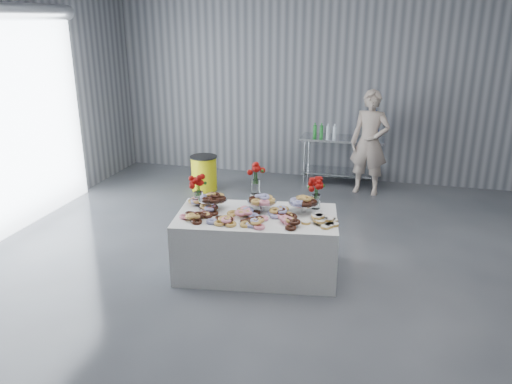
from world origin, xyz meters
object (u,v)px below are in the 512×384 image
prep_table (342,152)px  trash_barrel (204,173)px  person (370,143)px  water_jug (371,125)px  display_table (256,244)px

prep_table → trash_barrel: prep_table is taller
prep_table → person: 0.68m
person → water_jug: bearing=102.1°
display_table → prep_table: 3.79m
display_table → water_jug: size_ratio=3.43×
person → trash_barrel: 2.98m
prep_table → water_jug: bearing=-0.0°
display_table → person: (1.16, 3.37, 0.54)m
trash_barrel → person: bearing=11.8°
display_table → person: bearing=71.1°
display_table → trash_barrel: bearing=121.6°
water_jug → trash_barrel: (-2.86, -0.95, -0.83)m
trash_barrel → water_jug: bearing=18.5°
prep_table → water_jug: 0.73m
display_table → water_jug: (1.15, 3.73, 0.77)m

